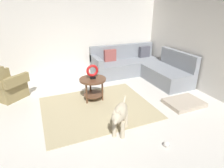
# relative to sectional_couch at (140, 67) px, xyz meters

# --- Properties ---
(ground_plane) EXTENTS (6.00, 6.00, 0.10)m
(ground_plane) POSITION_rel_sectional_couch_xyz_m (-1.99, -2.02, -0.34)
(ground_plane) COLOR silver
(wall_back) EXTENTS (6.00, 0.12, 2.70)m
(wall_back) POSITION_rel_sectional_couch_xyz_m (-1.99, 0.92, 1.06)
(wall_back) COLOR silver
(wall_back) RESTS_ON ground_plane
(area_rug) EXTENTS (2.30, 1.90, 0.01)m
(area_rug) POSITION_rel_sectional_couch_xyz_m (-1.84, -1.32, -0.28)
(area_rug) COLOR tan
(area_rug) RESTS_ON ground_plane
(sectional_couch) EXTENTS (2.20, 2.25, 0.88)m
(sectional_couch) POSITION_rel_sectional_couch_xyz_m (0.00, 0.00, 0.00)
(sectional_couch) COLOR gray
(sectional_couch) RESTS_ON ground_plane
(armchair) EXTENTS (0.97, 1.00, 0.88)m
(armchair) POSITION_rel_sectional_couch_xyz_m (-3.64, -0.08, 0.03)
(armchair) COLOR olive
(armchair) RESTS_ON ground_plane
(side_table) EXTENTS (0.60, 0.60, 0.54)m
(side_table) POSITION_rel_sectional_couch_xyz_m (-1.81, -0.95, 0.13)
(side_table) COLOR brown
(side_table) RESTS_ON ground_plane
(torus_sculpture) EXTENTS (0.28, 0.08, 0.33)m
(torus_sculpture) POSITION_rel_sectional_couch_xyz_m (-1.81, -0.95, 0.42)
(torus_sculpture) COLOR black
(torus_sculpture) RESTS_ON side_table
(dog_bed_mat) EXTENTS (0.80, 0.60, 0.09)m
(dog_bed_mat) POSITION_rel_sectional_couch_xyz_m (-0.01, -1.94, -0.24)
(dog_bed_mat) COLOR #B2A38E
(dog_bed_mat) RESTS_ON ground_plane
(dog) EXTENTS (0.55, 0.71, 0.63)m
(dog) POSITION_rel_sectional_couch_xyz_m (-1.76, -2.30, 0.09)
(dog) COLOR beige
(dog) RESTS_ON ground_plane
(dog_toy_ball) EXTENTS (0.10, 0.10, 0.10)m
(dog_toy_ball) POSITION_rel_sectional_couch_xyz_m (-1.22, -2.89, -0.24)
(dog_toy_ball) COLOR silver
(dog_toy_ball) RESTS_ON ground_plane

